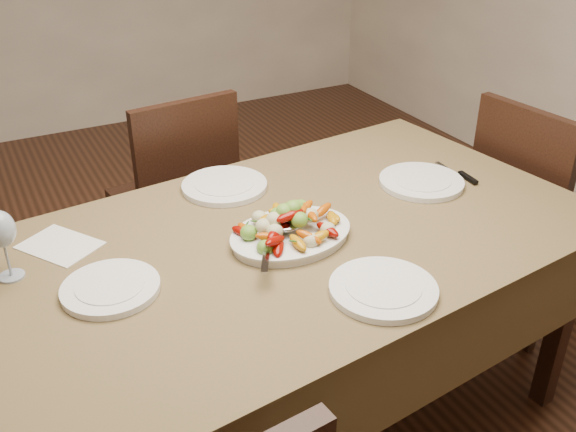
# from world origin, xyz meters

# --- Properties ---
(floor) EXTENTS (6.00, 6.00, 0.00)m
(floor) POSITION_xyz_m (0.00, 0.00, 0.00)
(floor) COLOR #391E11
(floor) RESTS_ON ground
(dining_table) EXTENTS (1.94, 1.24, 0.76)m
(dining_table) POSITION_xyz_m (0.25, -0.15, 0.38)
(dining_table) COLOR brown
(dining_table) RESTS_ON ground
(chair_far) EXTENTS (0.47, 0.47, 0.95)m
(chair_far) POSITION_xyz_m (0.18, 0.76, 0.47)
(chair_far) COLOR black
(chair_far) RESTS_ON ground
(chair_right) EXTENTS (0.46, 0.46, 0.95)m
(chair_right) POSITION_xyz_m (1.43, -0.05, 0.47)
(chair_right) COLOR black
(chair_right) RESTS_ON ground
(serving_platter) EXTENTS (0.38, 0.30, 0.02)m
(serving_platter) POSITION_xyz_m (0.24, -0.18, 0.77)
(serving_platter) COLOR white
(serving_platter) RESTS_ON dining_table
(roasted_vegetables) EXTENTS (0.31, 0.23, 0.09)m
(roasted_vegetables) POSITION_xyz_m (0.24, -0.18, 0.83)
(roasted_vegetables) COLOR #6F0702
(roasted_vegetables) RESTS_ON serving_platter
(serving_spoon) EXTENTS (0.27, 0.19, 0.03)m
(serving_spoon) POSITION_xyz_m (0.18, -0.22, 0.81)
(serving_spoon) COLOR #9EA0A8
(serving_spoon) RESTS_ON serving_platter
(plate_left) EXTENTS (0.25, 0.25, 0.02)m
(plate_left) POSITION_xyz_m (-0.28, -0.18, 0.77)
(plate_left) COLOR white
(plate_left) RESTS_ON dining_table
(plate_right) EXTENTS (0.28, 0.28, 0.02)m
(plate_right) POSITION_xyz_m (0.79, -0.06, 0.77)
(plate_right) COLOR white
(plate_right) RESTS_ON dining_table
(plate_far) EXTENTS (0.28, 0.28, 0.02)m
(plate_far) POSITION_xyz_m (0.20, 0.21, 0.77)
(plate_far) COLOR white
(plate_far) RESTS_ON dining_table
(plate_near) EXTENTS (0.27, 0.27, 0.02)m
(plate_near) POSITION_xyz_m (0.33, -0.51, 0.77)
(plate_near) COLOR white
(plate_near) RESTS_ON dining_table
(wine_glass) EXTENTS (0.08, 0.08, 0.20)m
(wine_glass) POSITION_xyz_m (-0.49, -0.00, 0.86)
(wine_glass) COLOR #8C99A5
(wine_glass) RESTS_ON dining_table
(menu_card) EXTENTS (0.24, 0.26, 0.00)m
(menu_card) POSITION_xyz_m (-0.35, 0.10, 0.76)
(menu_card) COLOR silver
(menu_card) RESTS_ON dining_table
(table_knife) EXTENTS (0.03, 0.20, 0.01)m
(table_knife) POSITION_xyz_m (0.94, -0.07, 0.76)
(table_knife) COLOR #9EA0A8
(table_knife) RESTS_ON dining_table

